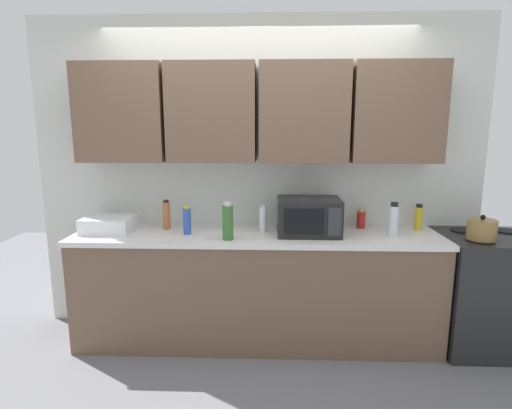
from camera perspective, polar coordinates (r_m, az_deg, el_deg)
The scene contains 14 objects.
ground_plane at distance 2.92m, azimuth -0.43°, elevation -25.14°, with size 8.00×8.00×0.00m, color slate.
wall_back_with_cabinets at distance 3.30m, azimuth 0.25°, elevation 8.49°, with size 3.73×0.38×2.60m.
counter_run at distance 3.31m, azimuth 0.11°, elevation -11.61°, with size 2.86×0.63×0.90m.
stove_range at distance 3.71m, azimuth 29.93°, elevation -10.60°, with size 0.76×0.64×0.91m.
kettle at distance 3.36m, azimuth 29.31°, elevation -3.09°, with size 0.20×0.20×0.18m.
microwave at distance 3.14m, azimuth 7.46°, elevation -1.67°, with size 0.48×0.37×0.28m.
dish_rack at distance 3.40m, azimuth -20.10°, elevation -2.67°, with size 0.38×0.30×0.12m, color silver.
bottle_red_sauce at distance 3.43m, azimuth 14.64°, elevation -2.06°, with size 0.07×0.07×0.16m.
bottle_white_jar at distance 3.17m, azimuth 1.01°, elevation -2.12°, with size 0.06×0.06×0.22m.
bottle_blue_cleaner at distance 3.16m, azimuth -9.73°, elevation -2.29°, with size 0.06×0.06×0.23m.
bottle_yellow_mustard at distance 3.51m, azimuth 22.01°, elevation -1.73°, with size 0.06×0.06×0.21m.
bottle_clear_tall at distance 3.21m, azimuth 18.88°, elevation -2.17°, with size 0.07×0.07×0.27m.
bottle_green_oil at distance 2.97m, azimuth -4.01°, elevation -2.45°, with size 0.08×0.08×0.28m.
bottle_spice_jar at distance 3.35m, azimuth -12.55°, elevation -1.47°, with size 0.06×0.06×0.24m.
Camera 1 is at (0.11, -3.36, 1.71)m, focal length 28.27 mm.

